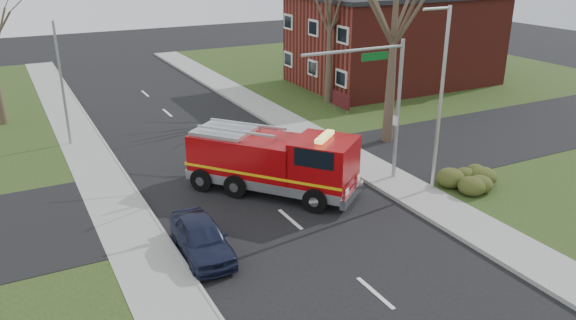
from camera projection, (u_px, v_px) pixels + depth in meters
name	position (u px, v px, depth m)	size (l,w,h in m)	color
ground	(290.00, 219.00, 23.43)	(120.00, 120.00, 0.00)	black
sidewalk_right	(408.00, 190.00, 26.09)	(2.40, 80.00, 0.15)	gray
sidewalk_left	(142.00, 253.00, 20.72)	(2.40, 80.00, 0.15)	gray
cross_street_right	(566.00, 120.00, 36.41)	(30.00, 8.00, 0.15)	black
brick_building	(394.00, 39.00, 45.24)	(15.40, 10.40, 7.25)	maroon
health_center_sign	(341.00, 100.00, 38.01)	(0.12, 2.00, 1.40)	#491115
hedge_corner	(470.00, 176.00, 26.29)	(2.80, 2.00, 0.90)	#303613
bare_tree_near	(395.00, 12.00, 29.86)	(6.00, 6.00, 12.00)	#3E2F25
bare_tree_far	(330.00, 12.00, 38.28)	(5.25, 5.25, 10.50)	#3E2F25
traffic_signal_mast	(377.00, 88.00, 25.24)	(5.29, 0.18, 6.80)	gray
streetlight_pole	(440.00, 96.00, 24.48)	(1.48, 0.16, 8.40)	#B7BABF
utility_pole_far	(62.00, 86.00, 30.82)	(0.14, 0.14, 7.00)	gray
fire_engine	(274.00, 163.00, 25.62)	(6.85, 7.60, 3.09)	#950609
parked_car_maroon	(202.00, 238.00, 20.53)	(1.66, 4.12, 1.40)	#181C35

